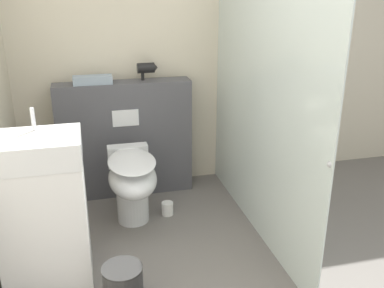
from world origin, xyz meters
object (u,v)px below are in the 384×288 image
toilet (132,181)px  sink_vanity (43,211)px  hair_drier (147,68)px  waste_bin (123,288)px

toilet → sink_vanity: bearing=-138.1°
sink_vanity → hair_drier: (0.83, 1.14, 0.63)m
sink_vanity → toilet: bearing=41.9°
hair_drier → toilet: bearing=-111.0°
toilet → sink_vanity: 0.82m
hair_drier → sink_vanity: bearing=-126.1°
hair_drier → waste_bin: size_ratio=0.63×
hair_drier → waste_bin: hair_drier is taller
sink_vanity → waste_bin: (0.43, -0.40, -0.35)m
toilet → waste_bin: 0.98m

